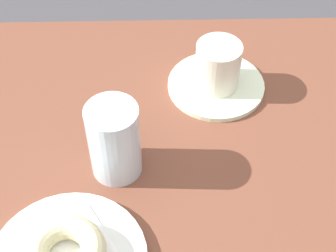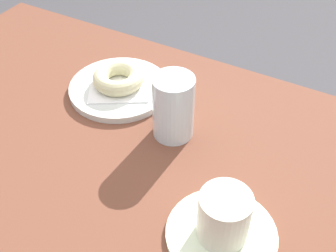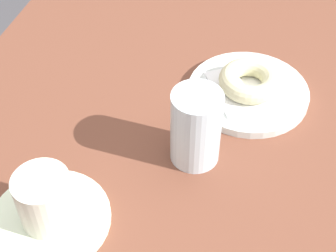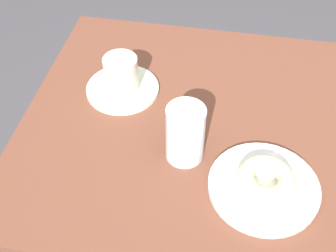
% 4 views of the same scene
% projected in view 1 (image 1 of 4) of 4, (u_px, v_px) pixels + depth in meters
% --- Properties ---
extents(water_glass, '(0.07, 0.07, 0.11)m').
position_uv_depth(water_glass, '(114.00, 141.00, 0.68)').
color(water_glass, silver).
rests_on(water_glass, table).
extents(coffee_cup, '(0.15, 0.15, 0.08)m').
position_uv_depth(coffee_cup, '(217.00, 72.00, 0.80)').
color(coffee_cup, silver).
rests_on(coffee_cup, table).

